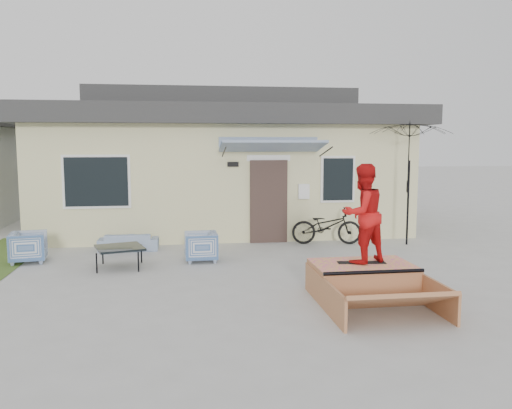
{
  "coord_description": "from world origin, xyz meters",
  "views": [
    {
      "loc": [
        -1.15,
        -8.43,
        2.52
      ],
      "look_at": [
        0.3,
        1.8,
        1.3
      ],
      "focal_mm": 36.48,
      "sensor_mm": 36.0,
      "label": 1
    }
  ],
  "objects": [
    {
      "name": "ground",
      "position": [
        0.0,
        0.0,
        0.0
      ],
      "size": [
        90.0,
        90.0,
        0.0
      ],
      "primitive_type": "plane",
      "color": "#ACABA8",
      "rests_on": "ground"
    },
    {
      "name": "house",
      "position": [
        0.0,
        7.99,
        1.94
      ],
      "size": [
        10.8,
        8.49,
        4.1
      ],
      "color": "beige",
      "rests_on": "ground"
    },
    {
      "name": "loveseat",
      "position": [
        -2.44,
        3.98,
        0.27
      ],
      "size": [
        1.39,
        0.42,
        0.54
      ],
      "primitive_type": "imported",
      "rotation": [
        0.0,
        0.0,
        3.13
      ],
      "color": "#335892",
      "rests_on": "ground"
    },
    {
      "name": "armchair_left",
      "position": [
        -4.41,
        2.98,
        0.36
      ],
      "size": [
        0.77,
        0.8,
        0.73
      ],
      "primitive_type": "imported",
      "rotation": [
        0.0,
        0.0,
        1.73
      ],
      "color": "#335892",
      "rests_on": "ground"
    },
    {
      "name": "armchair_right",
      "position": [
        -0.79,
        2.58,
        0.35
      ],
      "size": [
        0.65,
        0.7,
        0.7
      ],
      "primitive_type": "imported",
      "rotation": [
        0.0,
        0.0,
        -1.55
      ],
      "color": "#335892",
      "rests_on": "ground"
    },
    {
      "name": "coffee_table",
      "position": [
        -2.44,
        2.2,
        0.22
      ],
      "size": [
        1.11,
        1.11,
        0.44
      ],
      "primitive_type": "cube",
      "rotation": [
        0.0,
        0.0,
        0.3
      ],
      "color": "black",
      "rests_on": "ground"
    },
    {
      "name": "bicycle",
      "position": [
        2.41,
        4.05,
        0.56
      ],
      "size": [
        1.81,
        0.88,
        1.11
      ],
      "primitive_type": "imported",
      "rotation": [
        0.0,
        0.0,
        1.41
      ],
      "color": "black",
      "rests_on": "ground"
    },
    {
      "name": "patio_umbrella",
      "position": [
        4.38,
        3.71,
        1.75
      ],
      "size": [
        2.05,
        1.9,
        2.2
      ],
      "color": "black",
      "rests_on": "ground"
    },
    {
      "name": "skate_ramp",
      "position": [
        1.77,
        -0.37,
        0.27
      ],
      "size": [
        1.63,
        2.17,
        0.54
      ],
      "primitive_type": null,
      "rotation": [
        0.0,
        0.0,
        0.01
      ],
      "color": "#A86941",
      "rests_on": "ground"
    },
    {
      "name": "skateboard",
      "position": [
        1.77,
        -0.32,
        0.56
      ],
      "size": [
        0.81,
        0.29,
        0.05
      ],
      "primitive_type": "cube",
      "rotation": [
        0.0,
        0.0,
        -0.12
      ],
      "color": "black",
      "rests_on": "skate_ramp"
    },
    {
      "name": "skater",
      "position": [
        1.77,
        -0.32,
        1.41
      ],
      "size": [
        0.97,
        0.87,
        1.63
      ],
      "primitive_type": "imported",
      "rotation": [
        0.0,
        0.0,
        3.52
      ],
      "color": "red",
      "rests_on": "skateboard"
    }
  ]
}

